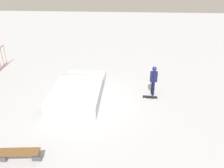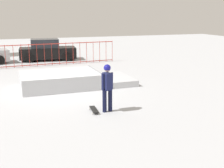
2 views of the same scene
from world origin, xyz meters
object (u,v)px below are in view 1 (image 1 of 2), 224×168
at_px(skate_ramp, 78,91).
at_px(park_bench, 18,154).
at_px(skater, 154,79).
at_px(skateboard, 150,97).

height_order(skate_ramp, park_bench, skate_ramp).
xyz_separation_m(skater, park_bench, (-5.54, 5.45, -0.65)).
height_order(skate_ramp, skateboard, skate_ramp).
bearing_deg(skate_ramp, skater, -83.48).
xyz_separation_m(skate_ramp, skater, (0.50, -4.22, 0.69)).
height_order(skate_ramp, skater, skater).
distance_m(skater, skateboard, 1.05).
xyz_separation_m(skateboard, park_bench, (-5.08, 5.29, 0.28)).
bearing_deg(skateboard, skate_ramp, -174.54).
relative_size(skate_ramp, skater, 3.14).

